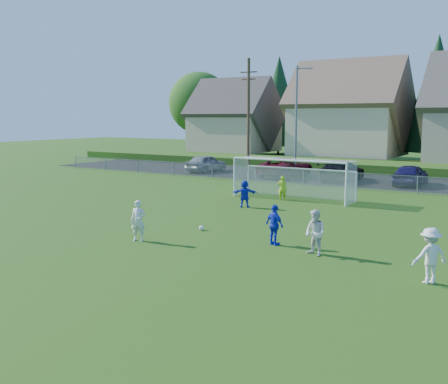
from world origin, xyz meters
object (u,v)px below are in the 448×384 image
at_px(car_a, 206,163).
at_px(car_c, 286,167).
at_px(player_white_b, 315,233).
at_px(car_e, 411,175).
at_px(goalkeeper, 282,188).
at_px(player_white_c, 430,256).
at_px(player_blue_b, 245,194).
at_px(car_d, 342,171).
at_px(player_white_a, 138,221).
at_px(soccer_ball, 201,228).
at_px(soccer_goal, 294,172).
at_px(player_blue_a, 275,225).

bearing_deg(car_a, car_c, -177.11).
relative_size(player_white_b, car_e, 0.36).
relative_size(goalkeeper, car_e, 0.32).
bearing_deg(player_white_c, car_a, -86.65).
bearing_deg(player_blue_b, player_white_b, 104.08).
bearing_deg(car_d, player_white_c, 116.71).
xyz_separation_m(player_white_b, car_e, (-1.68, 22.00, -0.05)).
distance_m(car_a, car_c, 8.02).
distance_m(player_white_a, car_c, 24.27).
height_order(player_white_a, car_a, player_white_a).
bearing_deg(soccer_ball, car_e, 78.48).
height_order(car_e, soccer_goal, soccer_goal).
height_order(soccer_ball, car_c, car_c).
xyz_separation_m(player_blue_b, soccer_goal, (1.05, 4.23, 0.87)).
bearing_deg(car_e, soccer_goal, 66.03).
xyz_separation_m(car_a, car_c, (8.02, 0.05, 0.04)).
bearing_deg(player_white_a, player_blue_a, 3.45).
bearing_deg(player_blue_a, car_d, -54.44).
relative_size(player_white_c, car_a, 0.37).
height_order(player_blue_b, soccer_goal, soccer_goal).
bearing_deg(player_white_c, player_white_b, -57.84).
distance_m(car_a, soccer_goal, 17.00).
xyz_separation_m(player_white_a, player_white_b, (6.93, 1.74, 0.01)).
bearing_deg(soccer_ball, car_c, 105.74).
distance_m(soccer_ball, soccer_goal, 10.59).
height_order(player_white_a, car_e, player_white_a).
xyz_separation_m(player_white_a, player_white_c, (11.11, 0.60, 0.02)).
relative_size(player_white_c, car_d, 0.31).
distance_m(soccer_ball, player_blue_b, 6.43).
distance_m(player_white_b, car_a, 29.58).
distance_m(goalkeeper, car_c, 12.29).
xyz_separation_m(goalkeeper, car_c, (-5.14, 11.17, 0.08)).
bearing_deg(player_blue_b, player_white_a, 62.19).
bearing_deg(car_c, player_blue_a, 117.21).
bearing_deg(soccer_ball, player_white_b, -12.13).
relative_size(player_white_c, goalkeeper, 1.16).
relative_size(player_blue_a, car_d, 0.30).
relative_size(soccer_ball, player_white_a, 0.13).
bearing_deg(soccer_ball, goalkeeper, 94.27).
height_order(car_c, car_e, car_c).
distance_m(soccer_ball, player_white_a, 3.26).
relative_size(player_blue_b, soccer_goal, 0.20).
distance_m(goalkeeper, car_d, 11.25).
bearing_deg(car_a, player_blue_a, 132.36).
distance_m(player_white_b, car_c, 24.98).
relative_size(player_white_a, player_blue_b, 1.10).
relative_size(car_e, soccer_goal, 0.62).
relative_size(player_blue_b, goalkeeper, 1.03).
bearing_deg(player_blue_b, player_white_c, 112.89).
relative_size(goalkeeper, car_d, 0.27).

